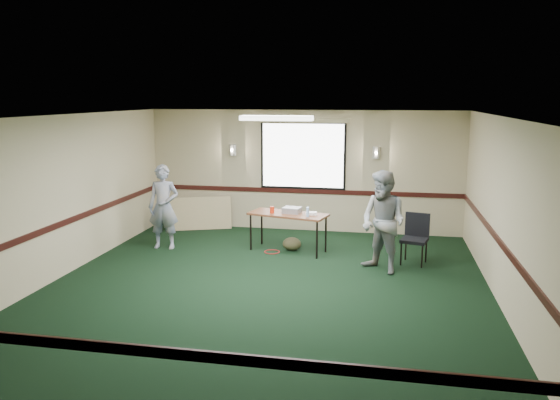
% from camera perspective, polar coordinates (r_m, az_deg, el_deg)
% --- Properties ---
extents(ground, '(8.00, 8.00, 0.00)m').
position_cam_1_polar(ground, '(8.68, -1.65, -9.40)').
color(ground, black).
rests_on(ground, ground).
extents(room_shell, '(8.00, 8.02, 8.00)m').
position_cam_1_polar(room_shell, '(10.33, 0.87, 2.92)').
color(room_shell, '#C9B991').
rests_on(room_shell, ground).
extents(folding_table, '(1.62, 0.95, 0.76)m').
position_cam_1_polar(folding_table, '(10.60, 0.85, -1.70)').
color(folding_table, '#592E19').
rests_on(folding_table, ground).
extents(projector, '(0.38, 0.33, 0.11)m').
position_cam_1_polar(projector, '(10.62, 1.26, -1.06)').
color(projector, gray).
rests_on(projector, folding_table).
extents(game_console, '(0.22, 0.19, 0.05)m').
position_cam_1_polar(game_console, '(10.49, 3.28, -1.39)').
color(game_console, white).
rests_on(game_console, folding_table).
extents(red_cup, '(0.09, 0.09, 0.13)m').
position_cam_1_polar(red_cup, '(10.61, -0.84, -1.03)').
color(red_cup, red).
rests_on(red_cup, folding_table).
extents(water_bottle, '(0.06, 0.06, 0.19)m').
position_cam_1_polar(water_bottle, '(10.27, 2.91, -1.26)').
color(water_bottle, '#9BC6FF').
rests_on(water_bottle, folding_table).
extents(duffel_bag, '(0.39, 0.31, 0.26)m').
position_cam_1_polar(duffel_bag, '(10.79, 1.25, -4.60)').
color(duffel_bag, '#464128').
rests_on(duffel_bag, ground).
extents(cable_coil, '(0.32, 0.32, 0.02)m').
position_cam_1_polar(cable_coil, '(10.69, -0.84, -5.43)').
color(cable_coil, red).
rests_on(cable_coil, ground).
extents(folded_table, '(1.42, 0.70, 0.74)m').
position_cam_1_polar(folded_table, '(12.54, -8.43, -1.41)').
color(folded_table, tan).
rests_on(folded_table, ground).
extents(conference_chair, '(0.54, 0.56, 0.91)m').
position_cam_1_polar(conference_chair, '(10.22, 13.98, -3.50)').
color(conference_chair, black).
rests_on(conference_chair, ground).
extents(person_left, '(0.65, 0.46, 1.68)m').
position_cam_1_polar(person_left, '(11.05, -12.07, -0.70)').
color(person_left, '#465F9A').
rests_on(person_left, ground).
extents(person_right, '(1.09, 1.06, 1.77)m').
position_cam_1_polar(person_right, '(9.48, 10.74, -2.28)').
color(person_right, '#7A9BBE').
rests_on(person_right, ground).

